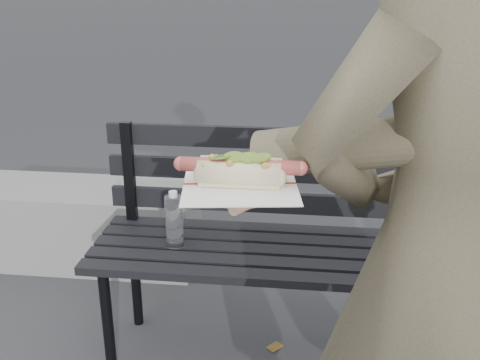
% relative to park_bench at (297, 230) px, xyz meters
% --- Properties ---
extents(park_bench, '(1.50, 0.44, 0.88)m').
position_rel_park_bench_xyz_m(park_bench, '(0.00, 0.00, 0.00)').
color(park_bench, black).
rests_on(park_bench, ground).
extents(concrete_block, '(1.20, 0.40, 0.40)m').
position_rel_park_bench_xyz_m(concrete_block, '(-1.11, 0.62, -0.32)').
color(concrete_block, slate).
rests_on(concrete_block, ground).
extents(person, '(0.74, 0.61, 1.75)m').
position_rel_park_bench_xyz_m(person, '(0.29, -0.87, 0.35)').
color(person, '#453F2E').
rests_on(person, ground).
extents(held_hotdog, '(0.62, 0.32, 0.20)m').
position_rel_park_bench_xyz_m(held_hotdog, '(0.10, -0.92, 0.60)').
color(held_hotdog, '#453F2E').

